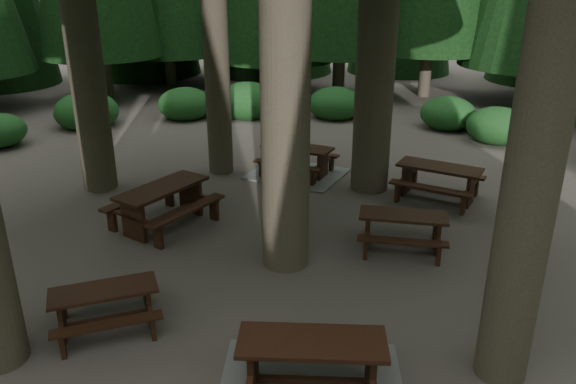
# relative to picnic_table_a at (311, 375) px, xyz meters

# --- Properties ---
(ground) EXTENTS (80.00, 80.00, 0.00)m
(ground) POSITION_rel_picnic_table_a_xyz_m (-1.53, 3.17, -0.27)
(ground) COLOR #594F48
(ground) RESTS_ON ground
(picnic_table_a) EXTENTS (2.47, 2.09, 0.80)m
(picnic_table_a) POSITION_rel_picnic_table_a_xyz_m (0.00, 0.00, 0.00)
(picnic_table_a) COLOR gray
(picnic_table_a) RESTS_ON ground
(picnic_table_b) EXTENTS (2.38, 2.54, 0.87)m
(picnic_table_b) POSITION_rel_picnic_table_a_xyz_m (-3.45, 4.67, 0.31)
(picnic_table_b) COLOR black
(picnic_table_b) RESTS_ON ground
(picnic_table_c) EXTENTS (2.82, 2.58, 0.78)m
(picnic_table_c) POSITION_rel_picnic_table_a_xyz_m (-0.98, 8.10, -0.01)
(picnic_table_c) COLOR gray
(picnic_table_c) RESTS_ON ground
(picnic_table_d) EXTENTS (2.32, 2.13, 0.81)m
(picnic_table_d) POSITION_rel_picnic_table_a_xyz_m (2.44, 6.83, 0.27)
(picnic_table_d) COLOR black
(picnic_table_d) RESTS_ON ground
(picnic_table_e) EXTENTS (1.93, 1.79, 0.67)m
(picnic_table_e) POSITION_rel_picnic_table_a_xyz_m (-3.15, 1.05, 0.17)
(picnic_table_e) COLOR black
(picnic_table_e) RESTS_ON ground
(picnic_table_f) EXTENTS (1.74, 1.44, 0.71)m
(picnic_table_f) POSITION_rel_picnic_table_a_xyz_m (1.43, 4.19, 0.20)
(picnic_table_f) COLOR black
(picnic_table_f) RESTS_ON ground
(shrub_ring) EXTENTS (23.86, 24.64, 1.49)m
(shrub_ring) POSITION_rel_picnic_table_a_xyz_m (-0.82, 3.92, 0.13)
(shrub_ring) COLOR #1E5822
(shrub_ring) RESTS_ON ground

